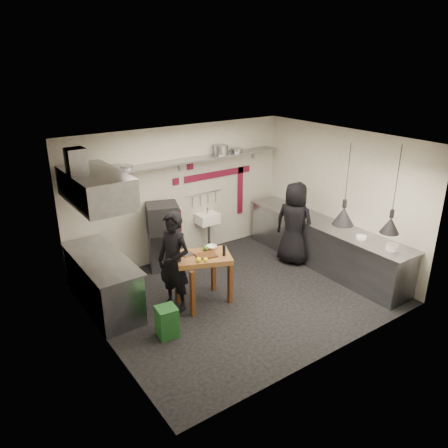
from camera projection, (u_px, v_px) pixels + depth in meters
floor at (240, 295)px, 7.98m from camera, size 5.00×5.00×0.00m
ceiling at (242, 142)px, 6.96m from camera, size 5.00×5.00×0.00m
wall_back at (180, 194)px, 9.07m from camera, size 5.00×0.04×2.80m
wall_front at (335, 270)px, 5.87m from camera, size 5.00×0.04×2.80m
wall_left at (99, 261)px, 6.14m from camera, size 0.04×4.20×2.80m
wall_right at (340, 198)px, 8.81m from camera, size 0.04×4.20×2.80m
red_band_horiz at (218, 174)px, 9.46m from camera, size 1.70×0.02×0.14m
red_band_vert at (240, 191)px, 9.96m from camera, size 0.14×0.02×1.10m
red_tile_a at (190, 166)px, 8.99m from camera, size 0.14×0.02×0.14m
red_tile_b at (176, 182)px, 8.90m from camera, size 0.14×0.02×0.14m
back_shelf at (183, 161)px, 8.67m from camera, size 4.60×0.34×0.04m
shelf_bracket_left at (87, 179)px, 7.81m from camera, size 0.04×0.06×0.24m
shelf_bracket_mid at (180, 165)px, 8.82m from camera, size 0.04×0.06×0.24m
shelf_bracket_right at (253, 153)px, 9.84m from camera, size 0.04×0.06×0.24m
pan_far_left at (114, 168)px, 7.88m from camera, size 0.29×0.29×0.09m
pan_mid_left at (126, 167)px, 8.00m from camera, size 0.25×0.25×0.07m
stock_pot at (221, 150)px, 9.11m from camera, size 0.38×0.38×0.20m
pan_right at (237, 150)px, 9.36m from camera, size 0.29×0.29×0.08m
oven_stand at (165, 249)px, 8.90m from camera, size 0.78×0.75×0.80m
combi_oven at (163, 218)px, 8.59m from camera, size 0.76×0.74×0.58m
oven_door at (170, 222)px, 8.42m from camera, size 0.43×0.18×0.46m
oven_glass at (169, 222)px, 8.39m from camera, size 0.38×0.15×0.34m
hand_sink at (208, 219)px, 9.46m from camera, size 0.46×0.34×0.22m
sink_tap at (207, 211)px, 9.39m from camera, size 0.03×0.03×0.14m
sink_drain at (209, 238)px, 9.59m from camera, size 0.06×0.06×0.66m
utensil_rail at (204, 193)px, 9.37m from camera, size 0.90×0.02×0.02m
counter_right at (324, 245)px, 8.96m from camera, size 0.70×3.80×0.90m
counter_right_top at (326, 224)px, 8.80m from camera, size 0.76×3.90×0.03m
plate_stack at (392, 247)px, 7.57m from camera, size 0.25×0.25×0.11m
small_bowl_right at (361, 237)px, 8.05m from camera, size 0.24×0.24×0.05m
counter_left at (103, 283)px, 7.47m from camera, size 0.70×1.90×0.90m
counter_left_top at (100, 259)px, 7.30m from camera, size 0.76×2.00×0.03m
extractor_hood at (95, 187)px, 6.88m from camera, size 0.78×1.60×0.50m
hood_duct at (76, 165)px, 6.60m from camera, size 0.28×0.28×0.50m
green_bin at (167, 322)px, 6.74m from camera, size 0.34×0.34×0.50m
prep_table at (204, 279)px, 7.58m from camera, size 1.09×0.94×0.92m
cutting_board at (206, 255)px, 7.38m from camera, size 0.40×0.32×0.02m
pepper_mill at (224, 250)px, 7.36m from camera, size 0.07×0.07×0.20m
lemon_a at (199, 260)px, 7.16m from camera, size 0.09×0.09×0.08m
lemon_b at (206, 259)px, 7.17m from camera, size 0.08×0.08×0.07m
veg_ball at (206, 248)px, 7.57m from camera, size 0.11×0.11×0.10m
steel_tray at (188, 255)px, 7.40m from camera, size 0.18×0.13×0.03m
bowl at (212, 247)px, 7.65m from camera, size 0.19×0.19×0.06m
heat_lamp_near at (347, 185)px, 7.18m from camera, size 0.46×0.46×1.40m
heat_lamp_far at (395, 190)px, 7.10m from camera, size 0.41×0.41×1.51m
chef_left at (174, 262)px, 7.27m from camera, size 0.62×0.75×1.75m
chef_right at (294, 223)px, 8.95m from camera, size 0.82×0.99×1.74m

